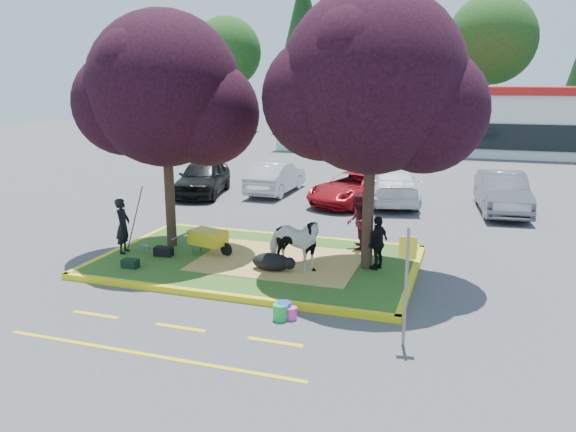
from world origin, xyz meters
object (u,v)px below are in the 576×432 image
(wheelbarrow, at_px, (208,238))
(bucket_pink, at_px, (291,313))
(cow, at_px, (293,243))
(bucket_green, at_px, (280,312))
(car_silver, at_px, (276,178))
(handler, at_px, (123,226))
(car_black, at_px, (203,177))
(sign_post, at_px, (406,275))
(calf, at_px, (272,262))
(bucket_blue, at_px, (284,310))

(wheelbarrow, height_order, bucket_pink, wheelbarrow)
(cow, relative_size, bucket_green, 4.91)
(bucket_green, distance_m, car_silver, 13.41)
(handler, relative_size, car_black, 0.35)
(cow, xyz_separation_m, bucket_green, (0.58, -2.64, -0.68))
(bucket_green, bearing_deg, sign_post, -8.09)
(bucket_green, bearing_deg, handler, 154.75)
(wheelbarrow, relative_size, bucket_green, 5.29)
(calf, height_order, car_black, car_black)
(sign_post, xyz_separation_m, car_silver, (-7.11, 12.96, -0.69))
(calf, xyz_separation_m, bucket_blue, (1.11, -2.33, -0.20))
(sign_post, distance_m, car_black, 15.30)
(bucket_blue, height_order, car_black, car_black)
(bucket_blue, bearing_deg, handler, 155.95)
(sign_post, relative_size, car_silver, 0.54)
(calf, distance_m, sign_post, 4.69)
(cow, height_order, handler, handler)
(bucket_pink, xyz_separation_m, car_silver, (-4.78, 12.50, 0.55))
(handler, distance_m, bucket_blue, 6.06)
(calf, distance_m, bucket_pink, 2.69)
(sign_post, height_order, car_black, sign_post)
(wheelbarrow, bearing_deg, sign_post, -16.30)
(bucket_green, xyz_separation_m, car_silver, (-4.58, 12.60, 0.51))
(calf, xyz_separation_m, handler, (-4.38, 0.13, 0.54))
(cow, distance_m, handler, 4.89)
(cow, relative_size, wheelbarrow, 0.93)
(handler, distance_m, car_black, 8.89)
(bucket_pink, bearing_deg, sign_post, -11.08)
(wheelbarrow, relative_size, bucket_pink, 6.87)
(calf, height_order, handler, handler)
(bucket_green, distance_m, bucket_blue, 0.13)
(cow, distance_m, car_silver, 10.73)
(sign_post, bearing_deg, calf, 133.70)
(cow, bearing_deg, car_black, 53.76)
(handler, height_order, bucket_green, handler)
(handler, relative_size, sign_post, 0.68)
(bucket_pink, bearing_deg, bucket_green, -154.32)
(sign_post, distance_m, car_silver, 14.80)
(car_black, relative_size, car_silver, 1.07)
(handler, bearing_deg, cow, -103.76)
(car_silver, bearing_deg, car_black, 26.18)
(bucket_blue, bearing_deg, sign_post, -10.99)
(bucket_green, distance_m, car_black, 13.49)
(car_black, bearing_deg, bucket_green, -69.14)
(calf, distance_m, handler, 4.42)
(cow, height_order, sign_post, sign_post)
(bucket_green, relative_size, car_silver, 0.08)
(handler, xyz_separation_m, car_silver, (0.89, 10.02, -0.23))
(wheelbarrow, height_order, sign_post, sign_post)
(wheelbarrow, bearing_deg, car_black, 133.13)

